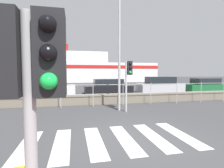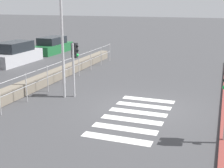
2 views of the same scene
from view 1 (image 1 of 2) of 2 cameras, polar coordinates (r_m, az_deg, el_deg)
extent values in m
plane|color=#424244|center=(5.59, 9.40, -16.78)|extent=(160.00, 160.00, 0.00)
cube|color=silver|center=(5.37, -26.17, -17.90)|extent=(0.45, 2.40, 0.01)
cube|color=silver|center=(5.24, -16.06, -18.24)|extent=(0.45, 2.40, 0.01)
cube|color=silver|center=(5.26, -5.71, -18.03)|extent=(0.45, 2.40, 0.01)
cube|color=silver|center=(5.43, 4.22, -17.31)|extent=(0.45, 2.40, 0.01)
cube|color=silver|center=(5.74, 13.23, -16.23)|extent=(0.45, 2.40, 0.01)
cube|color=silver|center=(6.16, 21.06, -14.97)|extent=(0.45, 2.40, 0.01)
cube|color=slate|center=(11.08, -2.09, -4.95)|extent=(21.77, 0.55, 0.59)
cylinder|color=#B2B2B5|center=(10.13, -1.21, -0.22)|extent=(19.59, 0.03, 0.03)
cylinder|color=#B2B2B5|center=(10.17, -1.21, -3.22)|extent=(19.59, 0.03, 0.03)
cylinder|color=#B2B2B5|center=(10.30, -26.37, -3.89)|extent=(0.04, 0.04, 1.34)
cylinder|color=#B2B2B5|center=(10.02, -16.41, -3.86)|extent=(0.04, 0.04, 1.34)
cylinder|color=#B2B2B5|center=(10.05, -6.20, -3.71)|extent=(0.04, 0.04, 1.34)
cylinder|color=#B2B2B5|center=(10.39, 3.63, -3.46)|extent=(0.04, 0.04, 1.34)
cylinder|color=#B2B2B5|center=(11.01, 12.58, -3.14)|extent=(0.04, 0.04, 1.34)
cylinder|color=#B2B2B5|center=(11.87, 20.40, -2.79)|extent=(0.04, 0.04, 1.34)
cylinder|color=#B2B2B5|center=(12.92, 27.06, -2.46)|extent=(0.04, 0.04, 1.34)
cylinder|color=#B2B2B5|center=(14.12, 32.65, -2.15)|extent=(0.04, 0.04, 1.34)
cylinder|color=#B2B2B5|center=(1.71, -24.83, -21.75)|extent=(0.10, 0.10, 2.43)
cube|color=black|center=(1.61, -31.65, 8.43)|extent=(0.24, 0.24, 0.68)
sphere|color=black|center=(1.77, -30.35, 14.88)|extent=(0.13, 0.13, 0.13)
sphere|color=black|center=(1.74, -30.13, 8.07)|extent=(0.13, 0.13, 0.13)
sphere|color=#19D84C|center=(1.73, -29.91, 1.11)|extent=(0.13, 0.13, 0.13)
cube|color=black|center=(1.53, -19.40, 9.02)|extent=(0.24, 0.24, 0.68)
sphere|color=black|center=(1.43, -20.29, 17.98)|extent=(0.13, 0.13, 0.13)
sphere|color=black|center=(1.39, -20.10, 9.57)|extent=(0.13, 0.13, 0.13)
sphere|color=#19D84C|center=(1.39, -19.92, 0.88)|extent=(0.13, 0.13, 0.13)
cylinder|color=#B2B2B5|center=(8.70, 4.63, -0.87)|extent=(0.10, 0.10, 2.53)
cube|color=black|center=(8.73, 5.73, 5.22)|extent=(0.24, 0.24, 0.68)
sphere|color=black|center=(8.61, 6.03, 6.64)|extent=(0.13, 0.13, 0.13)
sphere|color=black|center=(8.60, 6.02, 5.24)|extent=(0.13, 0.13, 0.13)
sphere|color=#19D84C|center=(8.60, 6.01, 3.83)|extent=(0.13, 0.13, 0.13)
cylinder|color=#B2B2B5|center=(9.09, 2.41, 12.56)|extent=(0.12, 0.12, 6.72)
cube|color=white|center=(39.99, -9.63, 3.74)|extent=(32.75, 8.11, 4.18)
cube|color=white|center=(40.13, -15.35, 8.29)|extent=(18.34, 6.49, 2.30)
cube|color=red|center=(35.94, -9.33, 5.63)|extent=(32.75, 0.08, 0.67)
cylinder|color=red|center=(40.36, -15.40, 11.19)|extent=(1.80, 1.80, 1.80)
cube|color=silver|center=(16.28, -19.78, -1.95)|extent=(4.45, 1.82, 0.86)
cube|color=#1E2328|center=(16.23, -19.84, 0.80)|extent=(2.67, 1.60, 0.70)
cube|color=black|center=(16.46, -1.21, -1.85)|extent=(4.44, 1.73, 0.76)
cube|color=#1E2328|center=(16.41, -1.22, 0.56)|extent=(2.66, 1.52, 0.62)
cube|color=#BCBCC1|center=(18.26, 15.45, -1.28)|extent=(4.49, 1.82, 0.87)
cube|color=#1E2328|center=(18.21, 15.49, 1.19)|extent=(2.70, 1.60, 0.71)
cube|color=#1E6633|center=(21.24, 28.11, -1.05)|extent=(4.46, 1.74, 0.77)
cube|color=#1E2328|center=(21.20, 28.17, 0.83)|extent=(2.68, 1.53, 0.63)
camera|label=2|loc=(10.62, -93.50, 13.10)|focal=50.00mm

